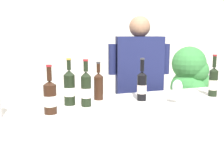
% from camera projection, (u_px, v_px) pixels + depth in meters
% --- Properties ---
extents(wall_back, '(8.00, 0.10, 2.80)m').
position_uv_depth(wall_back, '(62.00, 39.00, 4.45)').
color(wall_back, beige).
rests_on(wall_back, ground_plane).
extents(counter, '(2.32, 0.62, 0.98)m').
position_uv_depth(counter, '(124.00, 163.00, 2.21)').
color(counter, beige).
rests_on(counter, ground_plane).
extents(wine_bottle_0, '(0.08, 0.08, 0.34)m').
position_uv_depth(wine_bottle_0, '(69.00, 87.00, 2.04)').
color(wine_bottle_0, black).
rests_on(wine_bottle_0, counter).
extents(wine_bottle_1, '(0.07, 0.07, 0.34)m').
position_uv_depth(wine_bottle_1, '(213.00, 81.00, 2.33)').
color(wine_bottle_1, black).
rests_on(wine_bottle_1, counter).
extents(wine_bottle_2, '(0.08, 0.08, 0.32)m').
position_uv_depth(wine_bottle_2, '(50.00, 97.00, 1.82)').
color(wine_bottle_2, black).
rests_on(wine_bottle_2, counter).
extents(wine_bottle_3, '(0.07, 0.07, 0.34)m').
position_uv_depth(wine_bottle_3, '(86.00, 89.00, 2.00)').
color(wine_bottle_3, black).
rests_on(wine_bottle_3, counter).
extents(wine_bottle_4, '(0.07, 0.07, 0.33)m').
position_uv_depth(wine_bottle_4, '(142.00, 85.00, 2.18)').
color(wine_bottle_4, black).
rests_on(wine_bottle_4, counter).
extents(wine_bottle_5, '(0.07, 0.07, 0.30)m').
position_uv_depth(wine_bottle_5, '(99.00, 85.00, 2.21)').
color(wine_bottle_5, black).
rests_on(wine_bottle_5, counter).
extents(wine_glass, '(0.08, 0.08, 0.18)m').
position_uv_depth(wine_glass, '(177.00, 88.00, 2.06)').
color(wine_glass, silver).
rests_on(wine_glass, counter).
extents(person_server, '(0.59, 0.35, 1.65)m').
position_uv_depth(person_server, '(138.00, 102.00, 2.84)').
color(person_server, black).
rests_on(person_server, ground_plane).
extents(potted_shrub, '(0.56, 0.51, 1.32)m').
position_uv_depth(potted_shrub, '(191.00, 83.00, 3.80)').
color(potted_shrub, brown).
rests_on(potted_shrub, ground_plane).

